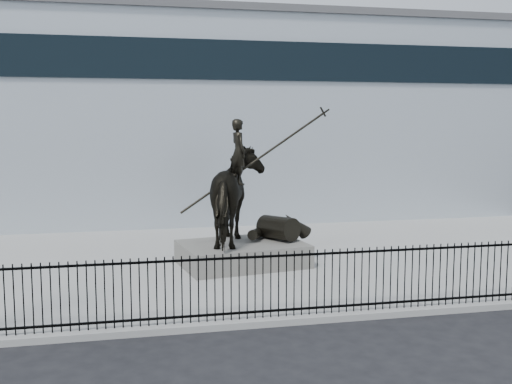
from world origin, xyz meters
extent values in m
plane|color=black|center=(0.00, 0.00, 0.00)|extent=(120.00, 120.00, 0.00)
cube|color=gray|center=(0.00, 7.00, 0.07)|extent=(30.00, 12.00, 0.15)
cube|color=#AFB7BE|center=(0.00, 20.00, 4.50)|extent=(44.00, 14.00, 9.00)
cube|color=black|center=(0.00, 1.25, 0.30)|extent=(22.00, 0.05, 0.05)
cube|color=black|center=(0.00, 1.25, 1.55)|extent=(22.00, 0.05, 0.05)
cube|color=black|center=(0.00, 1.25, 0.90)|extent=(22.00, 0.03, 1.50)
cube|color=#625F5A|center=(0.66, 6.24, 0.49)|extent=(4.02, 3.08, 0.68)
imported|color=black|center=(0.66, 6.24, 2.29)|extent=(2.92, 3.26, 2.91)
imported|color=black|center=(0.55, 6.22, 3.62)|extent=(0.58, 0.79, 1.97)
cylinder|color=black|center=(1.05, 6.31, 3.32)|extent=(4.62, 0.85, 2.96)
camera|label=1|loc=(-2.75, -11.40, 4.52)|focal=42.00mm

